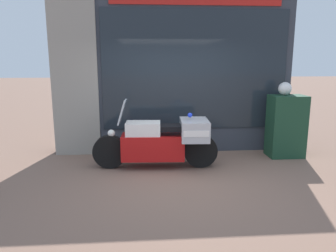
{
  "coord_description": "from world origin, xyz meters",
  "views": [
    {
      "loc": [
        -0.7,
        -5.29,
        2.1
      ],
      "look_at": [
        -0.18,
        1.27,
        0.71
      ],
      "focal_mm": 35.0,
      "sensor_mm": 36.0,
      "label": 1
    }
  ],
  "objects": [
    {
      "name": "ground_plane",
      "position": [
        0.0,
        0.0,
        0.0
      ],
      "size": [
        60.0,
        60.0,
        0.0
      ],
      "primitive_type": "plane",
      "color": "#7A5B4C"
    },
    {
      "name": "shop_building",
      "position": [
        -0.41,
        2.0,
        1.78
      ],
      "size": [
        5.21,
        0.55,
        3.55
      ],
      "color": "#333842",
      "rests_on": "ground"
    },
    {
      "name": "window_display",
      "position": [
        0.41,
        2.03,
        0.5
      ],
      "size": [
        3.79,
        0.3,
        2.12
      ],
      "color": "slate",
      "rests_on": "ground"
    },
    {
      "name": "paramedic_motorcycle",
      "position": [
        -0.31,
        0.77,
        0.55
      ],
      "size": [
        2.4,
        0.76,
        1.33
      ],
      "rotation": [
        0.0,
        0.0,
        3.09
      ],
      "color": "black",
      "rests_on": "ground"
    },
    {
      "name": "utility_cabinet",
      "position": [
        2.35,
        1.31,
        0.66
      ],
      "size": [
        0.73,
        0.5,
        1.32
      ],
      "primitive_type": "cube",
      "color": "#193D28",
      "rests_on": "ground"
    },
    {
      "name": "white_helmet",
      "position": [
        2.29,
        1.37,
        1.45
      ],
      "size": [
        0.27,
        0.27,
        0.27
      ],
      "primitive_type": "sphere",
      "color": "white",
      "rests_on": "utility_cabinet"
    }
  ]
}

